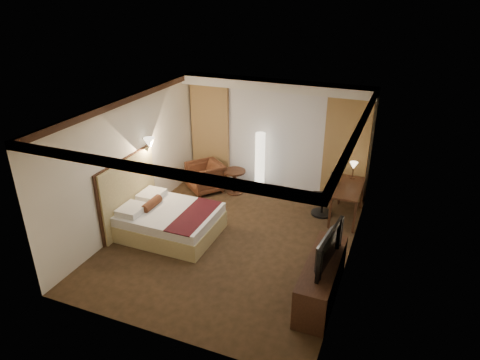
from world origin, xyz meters
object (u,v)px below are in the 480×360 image
at_px(bed, 171,222).
at_px(armchair, 205,176).
at_px(floor_lamp, 260,162).
at_px(office_chair, 323,195).
at_px(television, 323,243).
at_px(side_table, 235,182).
at_px(desk, 347,202).
at_px(dresser, 321,279).

relative_size(bed, armchair, 2.34).
height_order(floor_lamp, office_chair, floor_lamp).
relative_size(floor_lamp, television, 1.31).
distance_m(bed, office_chair, 3.34).
height_order(armchair, floor_lamp, floor_lamp).
distance_m(office_chair, television, 2.85).
relative_size(armchair, television, 0.69).
xyz_separation_m(armchair, side_table, (0.72, 0.16, -0.10)).
height_order(armchair, office_chair, office_chair).
relative_size(office_chair, television, 0.83).
xyz_separation_m(desk, office_chair, (-0.52, -0.05, 0.11)).
xyz_separation_m(office_chair, dresser, (0.57, -2.74, -0.13)).
bearing_deg(desk, floor_lamp, 165.85).
xyz_separation_m(armchair, floor_lamp, (1.24, 0.50, 0.35)).
bearing_deg(television, bed, 82.95).
bearing_deg(bed, floor_lamp, 68.79).
distance_m(bed, desk, 3.79).
bearing_deg(dresser, floor_lamp, 123.95).
relative_size(bed, television, 1.62).
bearing_deg(desk, television, -89.59).
distance_m(floor_lamp, desk, 2.31).
distance_m(armchair, side_table, 0.74).
relative_size(dresser, television, 1.55).
height_order(floor_lamp, desk, floor_lamp).
xyz_separation_m(dresser, television, (-0.03, 0.00, 0.68)).
height_order(bed, desk, desk).
distance_m(bed, side_table, 2.29).
bearing_deg(bed, side_table, 77.90).
distance_m(side_table, television, 4.14).
bearing_deg(television, office_chair, 17.48).
height_order(dresser, television, television).
distance_m(bed, floor_lamp, 2.81).
bearing_deg(dresser, desk, 91.03).
height_order(armchair, television, television).
xyz_separation_m(side_table, desk, (2.73, -0.21, 0.08)).
bearing_deg(dresser, television, 180.00).
bearing_deg(floor_lamp, bed, -111.21).
bearing_deg(armchair, office_chair, 37.61).
xyz_separation_m(bed, television, (3.22, -0.77, 0.75)).
bearing_deg(television, dresser, -83.59).
height_order(desk, television, television).
bearing_deg(bed, dresser, -13.35).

